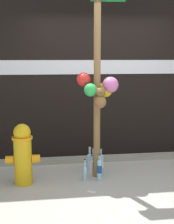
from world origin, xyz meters
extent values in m
plane|color=#ADA899|center=(0.00, 0.00, 0.00)|extent=(14.00, 14.00, 0.00)
cube|color=black|center=(0.00, 1.52, 1.92)|extent=(10.00, 0.20, 3.85)
cube|color=silver|center=(-0.28, 1.42, 1.60)|extent=(5.18, 0.01, 0.24)
cube|color=gray|center=(0.00, 1.07, 0.04)|extent=(8.00, 0.12, 0.08)
cylinder|color=olive|center=(-0.23, 0.40, 1.45)|extent=(0.10, 0.10, 2.91)
sphere|color=orange|center=(-0.13, 0.52, 1.28)|extent=(0.22, 0.22, 0.22)
sphere|color=yellow|center=(-0.10, 0.41, 1.30)|extent=(0.20, 0.20, 0.20)
sphere|color=#D66BB2|center=(-0.04, 0.36, 1.38)|extent=(0.23, 0.23, 0.23)
sphere|color=red|center=(-0.42, 0.44, 1.45)|extent=(0.20, 0.20, 0.20)
sphere|color=green|center=(-0.34, 0.30, 1.32)|extent=(0.19, 0.19, 0.19)
sphere|color=brown|center=(-0.21, 0.26, 1.15)|extent=(0.18, 0.18, 0.18)
sphere|color=brown|center=(-0.21, 0.26, 1.29)|extent=(0.13, 0.13, 0.13)
sphere|color=brown|center=(-0.25, 0.26, 1.32)|extent=(0.05, 0.05, 0.05)
sphere|color=brown|center=(-0.17, 0.26, 1.32)|extent=(0.05, 0.05, 0.05)
sphere|color=brown|center=(-0.21, 0.21, 1.29)|extent=(0.04, 0.04, 0.04)
cylinder|color=gold|center=(-1.30, 0.27, 0.33)|extent=(0.25, 0.25, 0.65)
cylinder|color=orange|center=(-1.30, 0.27, 0.67)|extent=(0.29, 0.29, 0.03)
sphere|color=gold|center=(-1.30, 0.27, 0.75)|extent=(0.24, 0.24, 0.24)
cylinder|color=orange|center=(-1.48, 0.27, 0.36)|extent=(0.11, 0.11, 0.11)
cylinder|color=orange|center=(-1.12, 0.27, 0.36)|extent=(0.11, 0.11, 0.11)
cylinder|color=#93CCE0|center=(-0.15, 0.47, 0.15)|extent=(0.08, 0.08, 0.30)
cone|color=#93CCE0|center=(-0.15, 0.47, 0.32)|extent=(0.08, 0.08, 0.03)
cylinder|color=#93CCE0|center=(-0.15, 0.47, 0.36)|extent=(0.03, 0.03, 0.06)
cylinder|color=silver|center=(-0.15, 0.47, 0.15)|extent=(0.08, 0.08, 0.09)
cylinder|color=gold|center=(-0.15, 0.47, 0.39)|extent=(0.03, 0.03, 0.01)
cylinder|color=silver|center=(-0.29, 0.47, 0.11)|extent=(0.07, 0.07, 0.21)
cone|color=silver|center=(-0.29, 0.47, 0.23)|extent=(0.07, 0.07, 0.03)
cylinder|color=silver|center=(-0.29, 0.47, 0.27)|extent=(0.02, 0.02, 0.06)
cylinder|color=black|center=(-0.29, 0.47, 0.31)|extent=(0.03, 0.03, 0.01)
cylinder|color=#93CCE0|center=(-0.30, 0.61, 0.13)|extent=(0.08, 0.08, 0.27)
cone|color=#93CCE0|center=(-0.30, 0.61, 0.29)|extent=(0.08, 0.08, 0.03)
cylinder|color=#93CCE0|center=(-0.30, 0.61, 0.34)|extent=(0.03, 0.03, 0.09)
cylinder|color=gold|center=(-0.30, 0.61, 0.39)|extent=(0.04, 0.04, 0.01)
cylinder|color=#93CCE0|center=(-0.21, 0.23, 0.15)|extent=(0.07, 0.07, 0.30)
cone|color=#93CCE0|center=(-0.21, 0.23, 0.31)|extent=(0.07, 0.07, 0.03)
cylinder|color=#93CCE0|center=(-0.21, 0.23, 0.35)|extent=(0.03, 0.03, 0.06)
cylinder|color=#1E478C|center=(-0.21, 0.23, 0.17)|extent=(0.07, 0.07, 0.11)
cylinder|color=black|center=(-0.21, 0.23, 0.39)|extent=(0.03, 0.03, 0.01)
cylinder|color=#93CCE0|center=(-0.24, 0.68, 0.12)|extent=(0.07, 0.07, 0.24)
cone|color=#93CCE0|center=(-0.24, 0.68, 0.25)|extent=(0.07, 0.07, 0.03)
cylinder|color=#93CCE0|center=(-0.24, 0.68, 0.31)|extent=(0.03, 0.03, 0.09)
cylinder|color=#1E478C|center=(-0.24, 0.68, 0.11)|extent=(0.07, 0.07, 0.07)
cylinder|color=black|center=(-0.24, 0.68, 0.36)|extent=(0.03, 0.03, 0.01)
cylinder|color=#93CCE0|center=(-0.42, 0.25, 0.10)|extent=(0.06, 0.06, 0.20)
cone|color=#93CCE0|center=(-0.42, 0.25, 0.22)|extent=(0.06, 0.06, 0.02)
cylinder|color=#93CCE0|center=(-0.42, 0.25, 0.27)|extent=(0.02, 0.02, 0.09)
cylinder|color=black|center=(-0.42, 0.25, 0.32)|extent=(0.03, 0.03, 0.01)
cube|color=silver|center=(-1.24, 1.16, 0.00)|extent=(0.13, 0.13, 0.01)
cube|color=silver|center=(-0.39, -0.15, 0.00)|extent=(0.13, 0.12, 0.01)
camera|label=1|loc=(-1.00, -4.05, 1.77)|focal=50.67mm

